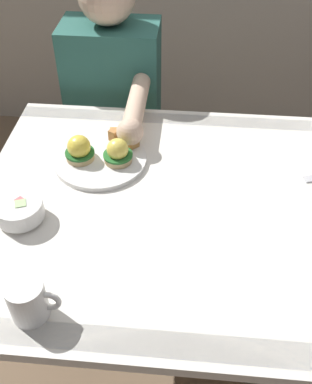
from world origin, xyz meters
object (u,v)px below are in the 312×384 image
at_px(eggs_benedict_plate, 100,155).
at_px(dining_table, 199,233).
at_px(coffee_mug, 28,299).
at_px(diner_person, 114,106).
at_px(fruit_bowl, 20,210).

bearing_deg(eggs_benedict_plate, dining_table, -28.60).
xyz_separation_m(dining_table, coffee_mug, (-0.35, -0.35, 0.16)).
height_order(eggs_benedict_plate, diner_person, diner_person).
bearing_deg(fruit_bowl, dining_table, 11.00).
distance_m(eggs_benedict_plate, fruit_bowl, 0.29).
bearing_deg(diner_person, coffee_mug, -90.79).
xyz_separation_m(fruit_bowl, coffee_mug, (0.11, -0.27, 0.02)).
bearing_deg(coffee_mug, diner_person, 89.21).
relative_size(dining_table, diner_person, 1.05).
distance_m(fruit_bowl, coffee_mug, 0.29).
xyz_separation_m(coffee_mug, diner_person, (0.01, 0.96, -0.14)).
distance_m(eggs_benedict_plate, coffee_mug, 0.52).
distance_m(dining_table, eggs_benedict_plate, 0.36).
bearing_deg(diner_person, eggs_benedict_plate, -85.09).
bearing_deg(eggs_benedict_plate, coffee_mug, -95.65).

